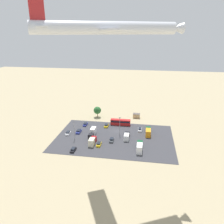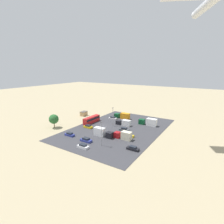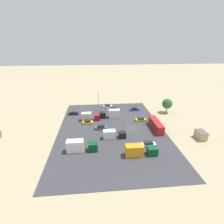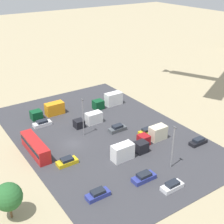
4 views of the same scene
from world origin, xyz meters
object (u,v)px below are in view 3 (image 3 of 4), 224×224
parked_car_7 (134,109)px  parked_truck_3 (139,151)px  parked_car_6 (148,144)px  parked_car_1 (88,122)px  parked_car_2 (107,106)px  parked_truck_1 (111,114)px  bus (156,125)px  parked_car_0 (101,127)px  parked_car_5 (141,120)px  parked_truck_4 (113,134)px  shed_building (201,135)px  parked_truck_2 (90,117)px  parked_car_3 (73,113)px  parked_truck_0 (80,146)px  parked_car_4 (114,109)px

parked_car_7 → parked_truck_3: 35.10m
parked_car_6 → parked_truck_3: (-4.30, 3.92, 0.88)m
parked_car_6 → parked_car_7: size_ratio=1.05×
parked_car_1 → parked_car_2: parked_car_1 is taller
parked_car_6 → parked_truck_1: size_ratio=0.54×
bus → parked_car_0: bus is taller
parked_car_5 → parked_truck_4: 17.70m
parked_car_5 → parked_truck_1: 12.72m
shed_building → parked_truck_3: parked_truck_3 is taller
parked_truck_1 → parked_truck_2: parked_truck_1 is taller
parked_truck_4 → parked_car_1: bearing=-143.6°
parked_car_3 → parked_truck_1: parked_truck_1 is taller
parked_truck_0 → parked_truck_4: 12.21m
parked_truck_3 → parked_car_3: bearing=-145.9°
parked_car_0 → parked_car_7: size_ratio=1.01×
bus → parked_truck_2: (10.01, 24.42, -0.21)m
parked_car_3 → parked_car_5: size_ratio=1.01×
parked_car_4 → parked_truck_1: (-7.88, 2.11, 0.93)m
parked_car_3 → parked_truck_4: 26.76m
parked_car_3 → parked_car_0: bearing=-142.4°
parked_car_4 → parked_truck_1: 8.21m
parked_truck_0 → parked_truck_3: 17.02m
parked_car_0 → parked_truck_0: parked_truck_0 is taller
parked_car_0 → parked_truck_1: bearing=-23.7°
parked_car_4 → parked_truck_3: (-35.35, -3.42, 0.83)m
parked_car_6 → parked_truck_2: bearing=-138.9°
parked_car_3 → parked_truck_0: size_ratio=0.49×
parked_truck_0 → parked_car_1: bearing=175.4°
shed_building → parked_truck_0: bearing=95.2°
bus → parked_car_1: (6.75, 25.10, -1.10)m
parked_car_7 → parked_truck_0: bearing=-36.4°
parked_truck_0 → bus: bearing=113.8°
parked_car_2 → parked_car_6: bearing=15.6°
parked_car_2 → parked_truck_1: size_ratio=0.51×
parked_car_0 → parked_truck_1: size_ratio=0.52×
parked_car_5 → parked_truck_0: bearing=129.8°
parked_car_3 → parked_car_7: parked_car_7 is taller
parked_car_0 → parked_car_3: bearing=37.6°
shed_building → parked_truck_3: 23.60m
parked_car_2 → parked_truck_4: parked_truck_4 is taller
parked_car_5 → shed_building: bearing=-133.6°
parked_car_4 → parked_car_7: size_ratio=1.08×
parked_car_6 → parked_car_5: bearing=172.9°
parked_car_5 → parked_car_6: size_ratio=0.94×
parked_car_0 → parked_truck_3: size_ratio=0.49×
shed_building → parked_car_1: (14.95, 37.63, -0.62)m
parked_car_6 → parked_car_0: bearing=-132.2°
bus → parked_car_3: size_ratio=2.51×
parked_car_0 → parked_car_4: (18.32, -6.69, -0.01)m
bus → parked_truck_2: parked_truck_2 is taller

